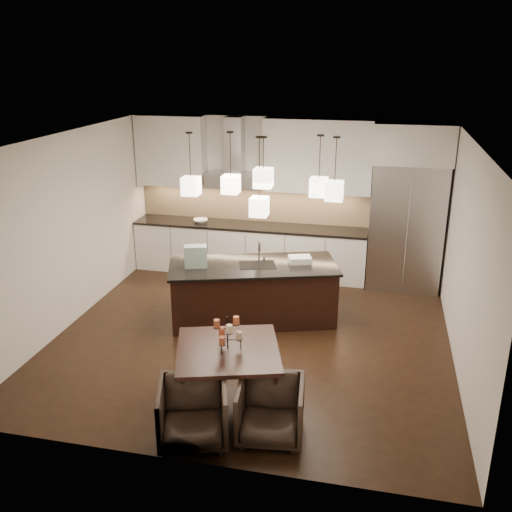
% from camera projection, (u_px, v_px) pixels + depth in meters
% --- Properties ---
extents(floor, '(5.50, 5.50, 0.02)m').
position_uv_depth(floor, '(253.00, 336.00, 8.20)').
color(floor, black).
rests_on(floor, ground).
extents(ceiling, '(5.50, 5.50, 0.02)m').
position_uv_depth(ceiling, '(253.00, 139.00, 7.25)').
color(ceiling, white).
rests_on(ceiling, wall_back).
extents(wall_back, '(5.50, 0.02, 2.80)m').
position_uv_depth(wall_back, '(287.00, 196.00, 10.26)').
color(wall_back, silver).
rests_on(wall_back, ground).
extents(wall_front, '(5.50, 0.02, 2.80)m').
position_uv_depth(wall_front, '(185.00, 337.00, 5.19)').
color(wall_front, silver).
rests_on(wall_front, ground).
extents(wall_left, '(0.02, 5.50, 2.80)m').
position_uv_depth(wall_left, '(68.00, 230.00, 8.30)').
color(wall_left, silver).
rests_on(wall_left, ground).
extents(wall_right, '(0.02, 5.50, 2.80)m').
position_uv_depth(wall_right, '(467.00, 259.00, 7.16)').
color(wall_right, silver).
rests_on(wall_right, ground).
extents(refrigerator, '(1.20, 0.72, 2.15)m').
position_uv_depth(refrigerator, '(406.00, 227.00, 9.59)').
color(refrigerator, '#B7B7BA').
rests_on(refrigerator, floor).
extents(fridge_panel, '(1.26, 0.72, 0.65)m').
position_uv_depth(fridge_panel, '(414.00, 143.00, 9.12)').
color(fridge_panel, silver).
rests_on(fridge_panel, refrigerator).
extents(lower_cabinets, '(4.21, 0.62, 0.88)m').
position_uv_depth(lower_cabinets, '(249.00, 250.00, 10.41)').
color(lower_cabinets, silver).
rests_on(lower_cabinets, floor).
extents(countertop, '(4.21, 0.66, 0.04)m').
position_uv_depth(countertop, '(249.00, 226.00, 10.26)').
color(countertop, black).
rests_on(countertop, lower_cabinets).
extents(backsplash, '(4.21, 0.02, 0.63)m').
position_uv_depth(backsplash, '(253.00, 204.00, 10.42)').
color(backsplash, tan).
rests_on(backsplash, countertop).
extents(upper_cab_left, '(1.25, 0.35, 1.25)m').
position_uv_depth(upper_cab_left, '(171.00, 151.00, 10.26)').
color(upper_cab_left, silver).
rests_on(upper_cab_left, wall_back).
extents(upper_cab_right, '(1.85, 0.35, 1.25)m').
position_uv_depth(upper_cab_right, '(318.00, 156.00, 9.71)').
color(upper_cab_right, silver).
rests_on(upper_cab_right, wall_back).
extents(hood_canopy, '(0.90, 0.52, 0.24)m').
position_uv_depth(hood_canopy, '(233.00, 180.00, 10.09)').
color(hood_canopy, '#B7B7BA').
rests_on(hood_canopy, wall_back).
extents(hood_chimney, '(0.30, 0.28, 0.96)m').
position_uv_depth(hood_chimney, '(234.00, 145.00, 9.99)').
color(hood_chimney, '#B7B7BA').
rests_on(hood_chimney, hood_canopy).
extents(fruit_bowl, '(0.33, 0.33, 0.06)m').
position_uv_depth(fruit_bowl, '(201.00, 221.00, 10.38)').
color(fruit_bowl, silver).
rests_on(fruit_bowl, countertop).
extents(island_body, '(2.58, 1.65, 0.84)m').
position_uv_depth(island_body, '(253.00, 293.00, 8.58)').
color(island_body, black).
rests_on(island_body, floor).
extents(island_top, '(2.67, 1.74, 0.04)m').
position_uv_depth(island_top, '(253.00, 266.00, 8.43)').
color(island_top, black).
rests_on(island_top, island_body).
extents(faucet, '(0.16, 0.25, 0.36)m').
position_uv_depth(faucet, '(259.00, 251.00, 8.46)').
color(faucet, silver).
rests_on(faucet, island_top).
extents(tote_bag, '(0.36, 0.26, 0.33)m').
position_uv_depth(tote_bag, '(196.00, 256.00, 8.29)').
color(tote_bag, '#1A4E3B').
rests_on(tote_bag, island_top).
extents(food_container, '(0.38, 0.32, 0.10)m').
position_uv_depth(food_container, '(300.00, 260.00, 8.50)').
color(food_container, silver).
rests_on(food_container, island_top).
extents(dining_table, '(1.43, 1.43, 0.69)m').
position_uv_depth(dining_table, '(228.00, 375.00, 6.56)').
color(dining_table, black).
rests_on(dining_table, floor).
extents(candelabra, '(0.41, 0.41, 0.40)m').
position_uv_depth(candelabra, '(228.00, 333.00, 6.38)').
color(candelabra, black).
rests_on(candelabra, dining_table).
extents(candle_a, '(0.09, 0.09, 0.09)m').
position_uv_depth(candle_a, '(239.00, 335.00, 6.40)').
color(candle_a, beige).
rests_on(candle_a, candelabra).
extents(candle_b, '(0.09, 0.09, 0.09)m').
position_uv_depth(candle_b, '(222.00, 331.00, 6.49)').
color(candle_b, '#CC5B35').
rests_on(candle_b, candelabra).
extents(candle_c, '(0.09, 0.09, 0.09)m').
position_uv_depth(candle_c, '(222.00, 341.00, 6.28)').
color(candle_c, '#A85635').
rests_on(candle_c, candelabra).
extents(candle_d, '(0.09, 0.09, 0.09)m').
position_uv_depth(candle_d, '(236.00, 320.00, 6.42)').
color(candle_d, '#CC5B35').
rests_on(candle_d, candelabra).
extents(candle_e, '(0.09, 0.09, 0.09)m').
position_uv_depth(candle_e, '(217.00, 324.00, 6.35)').
color(candle_e, '#A85635').
rests_on(candle_e, candelabra).
extents(candle_f, '(0.09, 0.09, 0.09)m').
position_uv_depth(candle_f, '(229.00, 329.00, 6.23)').
color(candle_f, beige).
rests_on(candle_f, candelabra).
extents(armchair_left, '(0.89, 0.91, 0.66)m').
position_uv_depth(armchair_left, '(193.00, 413.00, 5.89)').
color(armchair_left, black).
rests_on(armchair_left, floor).
extents(armchair_right, '(0.76, 0.77, 0.64)m').
position_uv_depth(armchair_right, '(270.00, 410.00, 5.95)').
color(armchair_right, black).
rests_on(armchair_right, floor).
extents(pendant_a, '(0.24, 0.24, 0.26)m').
position_uv_depth(pendant_a, '(191.00, 186.00, 8.18)').
color(pendant_a, '#F7E7CE').
rests_on(pendant_a, ceiling).
extents(pendant_b, '(0.24, 0.24, 0.26)m').
position_uv_depth(pendant_b, '(231.00, 184.00, 8.24)').
color(pendant_b, '#F7E7CE').
rests_on(pendant_b, ceiling).
extents(pendant_c, '(0.24, 0.24, 0.26)m').
position_uv_depth(pendant_c, '(263.00, 178.00, 7.70)').
color(pendant_c, '#F7E7CE').
rests_on(pendant_c, ceiling).
extents(pendant_d, '(0.24, 0.24, 0.26)m').
position_uv_depth(pendant_d, '(319.00, 187.00, 7.92)').
color(pendant_d, '#F7E7CE').
rests_on(pendant_d, ceiling).
extents(pendant_e, '(0.24, 0.24, 0.26)m').
position_uv_depth(pendant_e, '(334.00, 191.00, 7.76)').
color(pendant_e, '#F7E7CE').
rests_on(pendant_e, ceiling).
extents(pendant_f, '(0.24, 0.24, 0.26)m').
position_uv_depth(pendant_f, '(259.00, 207.00, 7.84)').
color(pendant_f, '#F7E7CE').
rests_on(pendant_f, ceiling).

